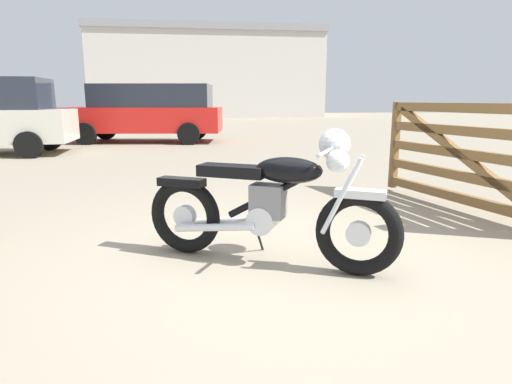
% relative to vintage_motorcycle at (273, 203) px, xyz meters
% --- Properties ---
extents(ground_plane, '(80.00, 80.00, 0.00)m').
position_rel_vintage_motorcycle_xyz_m(ground_plane, '(0.13, -0.05, -0.49)').
color(ground_plane, gray).
extents(vintage_motorcycle, '(1.88, 1.10, 1.07)m').
position_rel_vintage_motorcycle_xyz_m(vintage_motorcycle, '(0.00, 0.00, 0.00)').
color(vintage_motorcycle, black).
rests_on(vintage_motorcycle, ground_plane).
extents(timber_gate, '(0.67, 2.51, 1.60)m').
position_rel_vintage_motorcycle_xyz_m(timber_gate, '(2.55, 1.09, 0.21)').
color(timber_gate, brown).
rests_on(timber_gate, ground_plane).
extents(silver_sedan_mid, '(4.91, 2.49, 1.74)m').
position_rel_vintage_motorcycle_xyz_m(silver_sedan_mid, '(-1.90, 10.64, 0.45)').
color(silver_sedan_mid, black).
rests_on(silver_sedan_mid, ground_plane).
extents(industrial_building, '(17.39, 13.96, 6.58)m').
position_rel_vintage_motorcycle_xyz_m(industrial_building, '(0.99, 35.31, 2.81)').
color(industrial_building, beige).
rests_on(industrial_building, ground_plane).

